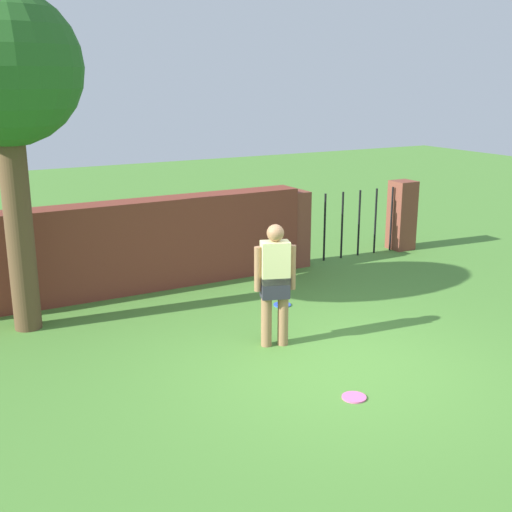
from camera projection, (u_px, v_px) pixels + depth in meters
The scene contains 7 objects.
ground_plane at pixel (337, 367), 7.90m from camera, with size 40.00×40.00×0.00m, color #4C8433.
brick_wall at pixel (114, 249), 10.41m from camera, with size 6.63×0.50×1.49m, color brown.
tree at pixel (4, 75), 8.24m from camera, with size 2.00×2.00×4.52m.
person at pixel (275, 280), 8.32m from camera, with size 0.52×0.33×1.62m.
fence_gate at pixel (351, 222), 12.62m from camera, with size 3.01×0.44×1.40m.
frisbee_blue at pixel (282, 305), 10.04m from camera, with size 0.27×0.27×0.02m, color blue.
frisbee_pink at pixel (354, 397), 7.13m from camera, with size 0.27×0.27×0.02m, color pink.
Camera 1 is at (-4.38, -5.88, 3.38)m, focal length 45.75 mm.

